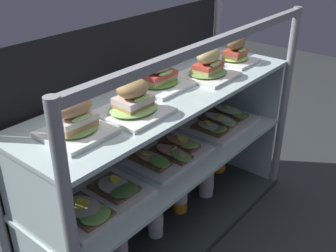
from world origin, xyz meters
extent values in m
cube|color=#2A2F2F|center=(0.00, 0.00, -0.01)|extent=(6.00, 6.00, 0.02)
cube|color=#2C3430|center=(0.00, 0.00, 0.02)|extent=(1.28, 0.43, 0.03)
cylinder|color=gray|center=(0.62, -0.20, 0.45)|extent=(0.04, 0.04, 0.90)
cylinder|color=gray|center=(0.62, 0.20, 0.45)|extent=(0.04, 0.04, 0.90)
cube|color=gray|center=(0.00, -0.20, 0.88)|extent=(1.24, 0.03, 0.03)
cube|color=black|center=(0.00, 0.21, 0.46)|extent=(1.21, 0.01, 0.87)
cube|color=silver|center=(0.60, 0.00, 0.19)|extent=(0.01, 0.36, 0.33)
cube|color=silver|center=(0.00, 0.00, 0.37)|extent=(1.22, 0.38, 0.02)
cube|color=silver|center=(-0.60, 0.00, 0.51)|extent=(0.01, 0.36, 0.27)
cube|color=silver|center=(0.60, 0.00, 0.51)|extent=(0.01, 0.36, 0.27)
cube|color=silver|center=(0.00, 0.00, 0.66)|extent=(1.22, 0.38, 0.02)
cube|color=white|center=(-0.43, -0.01, 0.67)|extent=(0.18, 0.18, 0.02)
ellipsoid|color=#7FA751|center=(-0.43, -0.01, 0.69)|extent=(0.14, 0.12, 0.01)
cube|color=tan|center=(-0.43, -0.01, 0.70)|extent=(0.12, 0.08, 0.02)
cube|color=silver|center=(-0.43, -0.01, 0.72)|extent=(0.12, 0.08, 0.02)
ellipsoid|color=#A3C574|center=(-0.43, -0.04, 0.73)|extent=(0.07, 0.03, 0.02)
ellipsoid|color=#AA7850|center=(-0.43, -0.01, 0.75)|extent=(0.12, 0.08, 0.06)
cube|color=white|center=(-0.22, -0.04, 0.67)|extent=(0.20, 0.20, 0.01)
ellipsoid|color=#9DC968|center=(-0.22, -0.04, 0.69)|extent=(0.17, 0.14, 0.02)
cube|color=tan|center=(-0.22, -0.04, 0.70)|extent=(0.11, 0.09, 0.02)
cube|color=silver|center=(-0.22, -0.04, 0.71)|extent=(0.11, 0.09, 0.02)
ellipsoid|color=#95C362|center=(-0.22, -0.08, 0.73)|extent=(0.07, 0.03, 0.01)
ellipsoid|color=#AE8550|center=(-0.22, -0.04, 0.75)|extent=(0.11, 0.09, 0.06)
cube|color=white|center=(0.01, 0.05, 0.67)|extent=(0.20, 0.20, 0.01)
ellipsoid|color=#51912F|center=(0.01, 0.05, 0.68)|extent=(0.16, 0.13, 0.01)
cube|color=tan|center=(0.01, 0.05, 0.69)|extent=(0.13, 0.08, 0.02)
cube|color=#C44137|center=(0.01, 0.05, 0.71)|extent=(0.13, 0.08, 0.02)
ellipsoid|color=#90B865|center=(0.01, 0.02, 0.73)|extent=(0.08, 0.03, 0.01)
ellipsoid|color=tan|center=(0.01, 0.05, 0.75)|extent=(0.13, 0.08, 0.05)
cube|color=white|center=(0.22, -0.03, 0.67)|extent=(0.20, 0.20, 0.01)
ellipsoid|color=#6C994F|center=(0.22, -0.03, 0.68)|extent=(0.17, 0.14, 0.01)
cube|color=#E2C67A|center=(0.22, -0.03, 0.69)|extent=(0.12, 0.08, 0.02)
cube|color=#C74939|center=(0.22, -0.03, 0.71)|extent=(0.12, 0.08, 0.02)
ellipsoid|color=#9AC26E|center=(0.22, -0.06, 0.73)|extent=(0.07, 0.03, 0.02)
ellipsoid|color=tan|center=(0.22, -0.03, 0.75)|extent=(0.13, 0.08, 0.06)
cube|color=white|center=(0.44, -0.02, 0.67)|extent=(0.17, 0.17, 0.01)
ellipsoid|color=#A4C458|center=(0.44, -0.02, 0.68)|extent=(0.13, 0.11, 0.02)
cube|color=olive|center=(0.44, -0.02, 0.70)|extent=(0.11, 0.08, 0.02)
cube|color=#CA4C35|center=(0.44, -0.02, 0.71)|extent=(0.11, 0.08, 0.01)
ellipsoid|color=#8CC774|center=(0.44, -0.05, 0.73)|extent=(0.06, 0.03, 0.01)
ellipsoid|color=brown|center=(0.44, -0.02, 0.75)|extent=(0.11, 0.08, 0.06)
cube|color=white|center=(-0.37, 0.00, 0.38)|extent=(0.34, 0.23, 0.02)
cube|color=brown|center=(-0.44, -0.02, 0.40)|extent=(0.12, 0.18, 0.01)
ellipsoid|color=#83C45C|center=(-0.44, -0.07, 0.41)|extent=(0.11, 0.10, 0.02)
ellipsoid|color=silver|center=(-0.44, -0.02, 0.41)|extent=(0.10, 0.14, 0.02)
cylinder|color=yellow|center=(-0.44, -0.02, 0.42)|extent=(0.07, 0.07, 0.03)
cube|color=brown|center=(-0.29, 0.00, 0.40)|extent=(0.12, 0.16, 0.01)
ellipsoid|color=#53853E|center=(-0.29, -0.05, 0.41)|extent=(0.12, 0.10, 0.02)
ellipsoid|color=beige|center=(-0.29, 0.00, 0.41)|extent=(0.10, 0.12, 0.01)
cylinder|color=yellow|center=(-0.28, 0.01, 0.42)|extent=(0.06, 0.06, 0.02)
cube|color=white|center=(0.01, 0.01, 0.38)|extent=(0.34, 0.23, 0.01)
cube|color=brown|center=(-0.08, 0.03, 0.40)|extent=(0.08, 0.17, 0.02)
ellipsoid|color=#68AA42|center=(-0.08, -0.03, 0.41)|extent=(0.07, 0.09, 0.03)
ellipsoid|color=#EC9C8B|center=(-0.08, 0.03, 0.41)|extent=(0.07, 0.14, 0.02)
cylinder|color=yellow|center=(-0.08, 0.05, 0.42)|extent=(0.04, 0.04, 0.02)
cube|color=brown|center=(0.01, -0.01, 0.39)|extent=(0.08, 0.18, 0.01)
ellipsoid|color=#6B9947|center=(0.01, -0.06, 0.40)|extent=(0.09, 0.11, 0.04)
ellipsoid|color=#F59C8F|center=(0.01, -0.01, 0.41)|extent=(0.07, 0.14, 0.02)
cylinder|color=yellow|center=(0.01, -0.01, 0.42)|extent=(0.05, 0.04, 0.02)
cube|color=brown|center=(0.09, 0.02, 0.40)|extent=(0.08, 0.17, 0.02)
ellipsoid|color=#A4D55A|center=(0.09, -0.03, 0.41)|extent=(0.07, 0.09, 0.03)
ellipsoid|color=#E3977C|center=(0.09, 0.02, 0.41)|extent=(0.07, 0.13, 0.02)
cylinder|color=yellow|center=(0.09, 0.00, 0.42)|extent=(0.06, 0.06, 0.02)
cube|color=white|center=(0.38, -0.01, 0.38)|extent=(0.34, 0.23, 0.01)
cube|color=brown|center=(0.28, -0.01, 0.40)|extent=(0.08, 0.15, 0.01)
ellipsoid|color=#89B653|center=(0.28, -0.05, 0.41)|extent=(0.09, 0.09, 0.03)
ellipsoid|color=#EEE4CD|center=(0.28, -0.01, 0.41)|extent=(0.07, 0.12, 0.02)
cylinder|color=yellow|center=(0.29, 0.00, 0.42)|extent=(0.06, 0.06, 0.02)
cube|color=brown|center=(0.37, 0.01, 0.40)|extent=(0.08, 0.17, 0.01)
ellipsoid|color=#8ECC73|center=(0.37, -0.04, 0.41)|extent=(0.08, 0.09, 0.03)
ellipsoid|color=#F6ECCC|center=(0.37, 0.01, 0.41)|extent=(0.07, 0.14, 0.02)
cylinder|color=yellow|center=(0.36, 0.00, 0.43)|extent=(0.04, 0.04, 0.02)
cube|color=brown|center=(0.47, 0.02, 0.40)|extent=(0.08, 0.19, 0.01)
ellipsoid|color=#73A145|center=(0.47, -0.04, 0.41)|extent=(0.09, 0.11, 0.03)
ellipsoid|color=#EEEEC6|center=(0.47, 0.02, 0.41)|extent=(0.07, 0.15, 0.02)
cylinder|color=yellow|center=(0.47, 0.03, 0.43)|extent=(0.05, 0.05, 0.01)
cylinder|color=gold|center=(-0.45, 0.01, 0.22)|extent=(0.03, 0.03, 0.04)
cylinder|color=#336EB7|center=(-0.45, 0.01, 0.25)|extent=(0.04, 0.04, 0.01)
cylinder|color=maroon|center=(-0.27, 0.02, 0.13)|extent=(0.06, 0.06, 0.20)
cylinder|color=white|center=(-0.27, 0.02, 0.11)|extent=(0.06, 0.06, 0.07)
cylinder|color=#9D1B48|center=(-0.27, 0.02, 0.25)|extent=(0.03, 0.03, 0.04)
cylinder|color=black|center=(-0.27, 0.02, 0.28)|extent=(0.03, 0.03, 0.01)
cylinder|color=white|center=(-0.08, 0.01, 0.11)|extent=(0.07, 0.07, 0.16)
cylinder|color=white|center=(-0.08, 0.01, 0.11)|extent=(0.07, 0.07, 0.05)
cylinder|color=silver|center=(-0.08, 0.01, 0.21)|extent=(0.03, 0.03, 0.05)
cylinder|color=#2C6DAC|center=(-0.08, 0.01, 0.24)|extent=(0.04, 0.04, 0.02)
cylinder|color=orange|center=(0.11, 0.02, 0.12)|extent=(0.07, 0.07, 0.19)
cylinder|color=white|center=(0.11, 0.02, 0.11)|extent=(0.07, 0.07, 0.06)
cylinder|color=orange|center=(0.11, 0.02, 0.24)|extent=(0.03, 0.03, 0.05)
cylinder|color=silver|center=(0.11, 0.02, 0.27)|extent=(0.04, 0.04, 0.01)
cylinder|color=white|center=(0.29, 0.00, 0.10)|extent=(0.07, 0.07, 0.14)
cylinder|color=silver|center=(0.29, 0.00, 0.09)|extent=(0.07, 0.07, 0.05)
cylinder|color=white|center=(0.29, 0.00, 0.19)|extent=(0.04, 0.04, 0.05)
cylinder|color=gold|center=(0.29, 0.00, 0.22)|extent=(0.04, 0.04, 0.01)
sphere|color=orange|center=(0.48, 0.05, 0.07)|extent=(0.07, 0.07, 0.07)
camera|label=1|loc=(-1.06, -0.87, 1.22)|focal=42.96mm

